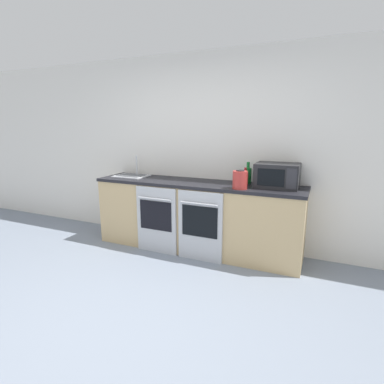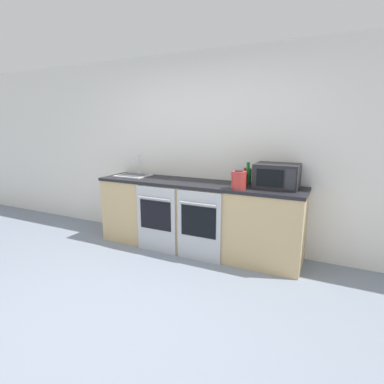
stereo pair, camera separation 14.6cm
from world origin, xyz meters
TOP-DOWN VIEW (x-y plane):
  - ground_plane at (0.00, 0.00)m, footprint 16.00×16.00m
  - wall_back at (0.00, 2.05)m, footprint 10.00×0.06m
  - counter_back at (0.00, 1.72)m, footprint 2.77×0.62m
  - oven_left at (-0.43, 1.41)m, footprint 0.57×0.06m
  - oven_right at (0.18, 1.41)m, footprint 0.57×0.06m
  - microwave at (1.01, 1.80)m, footprint 0.50×0.39m
  - bottle_red at (0.64, 1.74)m, footprint 0.07×0.07m
  - bottle_green at (0.64, 1.90)m, footprint 0.09×0.09m
  - kettle at (0.63, 1.53)m, footprint 0.17×0.17m
  - sink at (-1.03, 1.76)m, footprint 0.45×0.36m

SIDE VIEW (x-z plane):
  - ground_plane at x=0.00m, z-range 0.00..0.00m
  - oven_left at x=-0.43m, z-range 0.01..0.89m
  - oven_right at x=0.18m, z-range 0.01..0.89m
  - counter_back at x=0.00m, z-range 0.00..0.93m
  - sink at x=-1.03m, z-range 0.80..1.09m
  - bottle_red at x=0.64m, z-range 0.90..1.13m
  - kettle at x=0.63m, z-range 0.92..1.14m
  - bottle_green at x=0.64m, z-range 0.90..1.17m
  - microwave at x=1.01m, z-range 0.93..1.21m
  - wall_back at x=0.00m, z-range 0.00..2.60m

